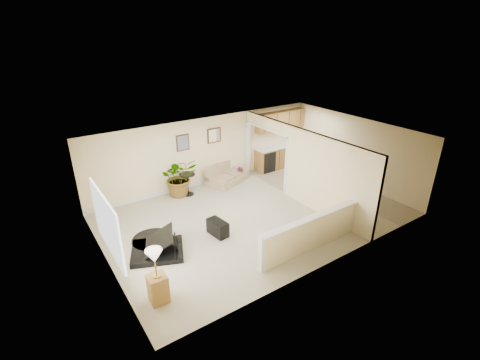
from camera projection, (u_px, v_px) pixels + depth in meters
floor at (255, 215)px, 10.95m from camera, size 9.00×9.00×0.00m
back_wall at (207, 151)px, 12.70m from camera, size 9.00×0.04×2.50m
front_wall at (332, 221)px, 8.17m from camera, size 9.00×0.04×2.50m
left_wall at (102, 222)px, 8.13m from camera, size 0.04×6.00×2.50m
right_wall at (354, 151)px, 12.75m from camera, size 0.04×6.00×2.50m
ceiling at (257, 139)px, 9.93m from camera, size 9.00×6.00×0.04m
kitchen_vinyl at (325, 190)px, 12.56m from camera, size 2.70×6.00×0.01m
interior_partition at (295, 164)px, 11.57m from camera, size 0.18×5.99×2.50m
pony_half_wall at (310, 233)px, 9.04m from camera, size 3.42×0.22×1.00m
left_window at (107, 224)px, 7.68m from camera, size 0.05×2.15×1.45m
wall_art_left at (183, 143)px, 11.99m from camera, size 0.48×0.04×0.58m
wall_mirror at (214, 135)px, 12.61m from camera, size 0.55×0.04×0.55m
kitchen_cabinets at (278, 147)px, 14.29m from camera, size 2.36×0.65×2.33m
piano at (153, 234)px, 8.97m from camera, size 1.87×1.84×1.25m
piano_bench at (218, 228)px, 9.83m from camera, size 0.41×0.70×0.44m
loveseat at (226, 173)px, 13.10m from camera, size 1.91×1.44×0.91m
accent_table at (188, 181)px, 12.05m from camera, size 0.54×0.54×0.79m
palm_plant at (179, 177)px, 11.97m from camera, size 1.38×1.24×1.37m
small_plant at (240, 175)px, 13.34m from camera, size 0.32×0.32×0.50m
lamp_stand at (157, 280)px, 7.31m from camera, size 0.40×0.40×1.31m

